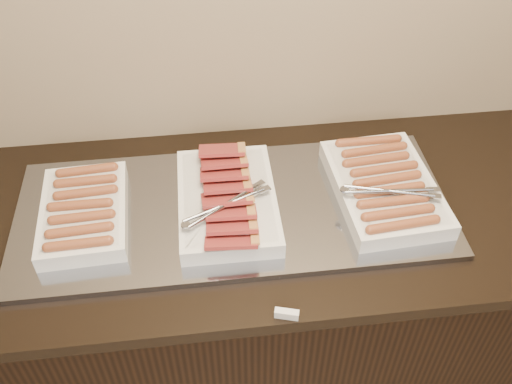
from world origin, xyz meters
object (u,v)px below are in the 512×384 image
at_px(dish_right, 384,187).
at_px(counter, 241,304).
at_px(dish_left, 84,212).
at_px(dish_center, 227,200).
at_px(warming_tray, 233,209).

bearing_deg(dish_right, counter, 176.18).
distance_m(counter, dish_left, 0.65).
bearing_deg(dish_center, dish_right, 0.43).
bearing_deg(warming_tray, counter, 0.00).
relative_size(dish_center, dish_right, 1.01).
distance_m(counter, dish_center, 0.50).
xyz_separation_m(dish_left, dish_right, (0.83, -0.00, 0.00)).
distance_m(counter, dish_right, 0.65).
height_order(dish_left, dish_right, dish_right).
height_order(warming_tray, dish_left, dish_left).
bearing_deg(dish_right, dish_left, 176.40).
bearing_deg(counter, warming_tray, 180.00).
relative_size(dish_left, dish_center, 0.82).
height_order(counter, dish_center, dish_center).
bearing_deg(warming_tray, dish_left, -180.00).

